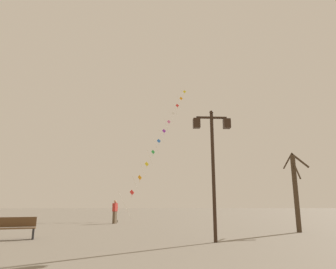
% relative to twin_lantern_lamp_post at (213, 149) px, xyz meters
% --- Properties ---
extents(ground_plane, '(160.00, 160.00, 0.00)m').
position_rel_twin_lantern_lamp_post_xyz_m(ground_plane, '(-2.66, 10.30, -3.62)').
color(ground_plane, '#756B5B').
extents(twin_lantern_lamp_post, '(1.55, 0.28, 5.24)m').
position_rel_twin_lantern_lamp_post_xyz_m(twin_lantern_lamp_post, '(0.00, 0.00, 0.00)').
color(twin_lantern_lamp_post, black).
rests_on(twin_lantern_lamp_post, ground_plane).
extents(kite_train, '(7.25, 13.75, 16.52)m').
position_rel_twin_lantern_lamp_post_xyz_m(kite_train, '(-1.38, 20.07, 5.06)').
color(kite_train, brown).
rests_on(kite_train, ground_plane).
extents(kite_flyer, '(0.40, 0.62, 1.71)m').
position_rel_twin_lantern_lamp_post_xyz_m(kite_flyer, '(-5.15, 11.50, -2.71)').
color(kite_flyer, brown).
rests_on(kite_flyer, ground_plane).
extents(bare_tree, '(1.34, 1.50, 4.17)m').
position_rel_twin_lantern_lamp_post_xyz_m(bare_tree, '(5.20, 3.87, -1.44)').
color(bare_tree, '#423323').
rests_on(bare_tree, ground_plane).
extents(park_bench, '(1.66, 0.92, 0.89)m').
position_rel_twin_lantern_lamp_post_xyz_m(park_bench, '(-8.06, 1.32, -3.17)').
color(park_bench, brown).
rests_on(park_bench, ground_plane).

